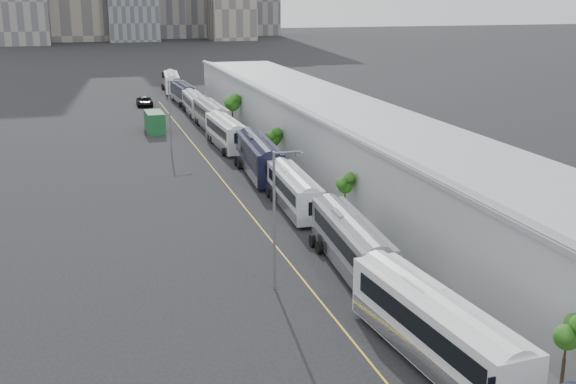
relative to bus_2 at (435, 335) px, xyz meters
name	(u,v)px	position (x,y,z in m)	size (l,w,h in m)	color
sidewalk	(394,230)	(7.33, 21.21, -1.66)	(10.00, 170.00, 0.12)	gray
lane_line	(273,242)	(-3.17, 21.21, -1.71)	(0.12, 160.00, 0.02)	gold
depot	(440,187)	(11.32, 21.21, 1.79)	(12.45, 160.40, 7.20)	gray
bus_2	(435,335)	(0.00, 0.00, 0.00)	(3.95, 14.13, 4.08)	silver
bus_3	(351,247)	(0.80, 14.43, -0.13)	(3.56, 13.06, 3.77)	slate
bus_4	(294,194)	(1.00, 29.27, -0.21)	(3.09, 12.34, 3.57)	silver
bus_5	(259,160)	(1.00, 42.49, 0.01)	(3.71, 14.17, 4.10)	black
bus_6	(226,135)	(0.53, 57.80, -0.09)	(2.99, 13.28, 3.86)	silver
bus_7	(211,118)	(1.03, 71.17, -0.05)	(3.03, 13.60, 3.96)	gray
bus_8	(194,105)	(0.81, 84.93, -0.23)	(2.73, 12.18, 3.55)	#B0B3BB
bus_9	(183,95)	(0.80, 97.45, -0.16)	(3.03, 12.72, 3.69)	black
bus_10	(172,84)	(0.85, 113.62, -0.08)	(3.88, 13.47, 3.88)	white
tree_1	(567,335)	(4.50, -4.65, 1.60)	(1.27, 1.27, 4.05)	black
tree_2	(345,184)	(4.46, 25.40, 1.42)	(1.34, 1.34, 3.88)	black
tree_3	(273,137)	(4.28, 48.55, 1.21)	(1.71, 1.71, 3.81)	black
tree_4	(232,102)	(4.07, 70.60, 2.19)	(2.11, 2.11, 4.99)	black
street_lamp_near	(277,211)	(-5.27, 12.28, 3.66)	(2.04, 0.22, 9.38)	#59595E
street_lamp_far	(171,110)	(-6.25, 58.26, 3.35)	(2.04, 0.22, 8.78)	#59595E
shipping_container	(155,122)	(-7.08, 71.02, -0.26)	(2.36, 5.68, 2.93)	#144322
suv	(145,102)	(-6.16, 96.22, -0.93)	(2.63, 5.71, 1.59)	black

